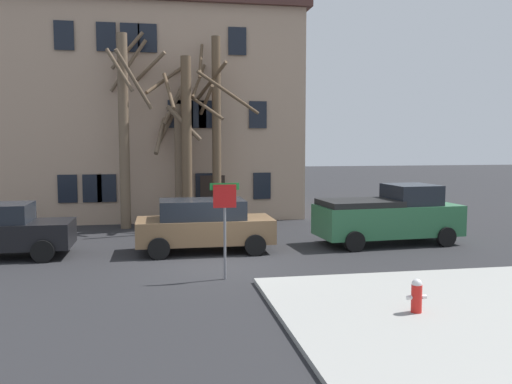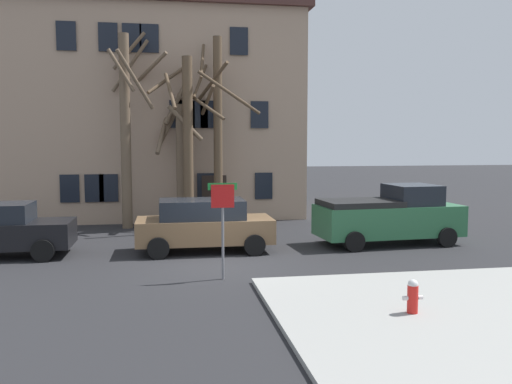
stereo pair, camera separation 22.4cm
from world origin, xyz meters
name	(u,v)px [view 1 (the left image)]	position (x,y,z in m)	size (l,w,h in m)	color
ground_plane	(220,264)	(0.00, 0.00, 0.00)	(120.00, 120.00, 0.00)	#262628
building_main	(154,93)	(-1.90, 12.40, 6.02)	(14.08, 8.51, 11.87)	tan
tree_bare_near	(125,122)	(-3.08, 7.32, 4.40)	(2.43, 3.01, 8.17)	brown
tree_bare_mid	(179,157)	(-0.87, 7.68, 2.94)	(2.01, 2.02, 6.19)	brown
tree_bare_far	(187,135)	(-0.57, 7.01, 3.87)	(3.36, 2.61, 7.08)	brown
tree_bare_end	(216,127)	(0.66, 7.33, 4.23)	(2.83, 2.80, 8.00)	brown
car_brown_wagon	(204,225)	(-0.31, 1.93, 0.90)	(4.42, 2.10, 1.72)	brown
pickup_truck_green	(389,215)	(6.22, 2.13, 1.01)	(5.14, 2.46, 2.09)	#2D6B42
fire_hydrant	(417,295)	(3.41, -5.53, 0.48)	(0.42, 0.22, 0.70)	red
street_sign_pole	(225,212)	(-0.07, -1.75, 1.79)	(0.76, 0.07, 2.53)	slate
bicycle_leaning	(37,226)	(-6.36, 6.00, 0.37)	(1.65, 0.69, 1.03)	black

